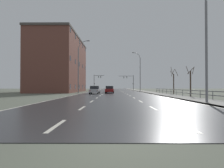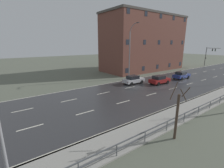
{
  "view_description": "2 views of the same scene",
  "coord_description": "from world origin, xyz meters",
  "px_view_note": "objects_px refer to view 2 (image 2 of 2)",
  "views": [
    {
      "loc": [
        -0.29,
        -4.58,
        1.43
      ],
      "look_at": [
        -0.65,
        51.0,
        2.24
      ],
      "focal_mm": 29.25,
      "sensor_mm": 36.0,
      "label": 1
    },
    {
      "loc": [
        16.88,
        11.2,
        7.27
      ],
      "look_at": [
        0.0,
        23.5,
        1.93
      ],
      "focal_mm": 25.42,
      "sensor_mm": 36.0,
      "label": 2
    }
  ],
  "objects_px": {
    "street_lamp_left_bank": "(130,53)",
    "car_near_right": "(133,80)",
    "car_far_right": "(181,75)",
    "brick_building": "(144,43)",
    "car_distant": "(159,80)",
    "traffic_signal_left": "(209,53)"
  },
  "relations": [
    {
      "from": "street_lamp_left_bank",
      "to": "car_near_right",
      "type": "xyz_separation_m",
      "value": [
        3.52,
        -2.18,
        -4.66
      ]
    },
    {
      "from": "car_near_right",
      "to": "car_far_right",
      "type": "bearing_deg",
      "value": 76.48
    },
    {
      "from": "car_far_right",
      "to": "brick_building",
      "type": "xyz_separation_m",
      "value": [
        -13.58,
        2.71,
        6.64
      ]
    },
    {
      "from": "street_lamp_left_bank",
      "to": "car_near_right",
      "type": "bearing_deg",
      "value": -31.73
    },
    {
      "from": "car_near_right",
      "to": "brick_building",
      "type": "height_order",
      "value": "brick_building"
    },
    {
      "from": "car_distant",
      "to": "brick_building",
      "type": "xyz_separation_m",
      "value": [
        -13.61,
        10.07,
        6.64
      ]
    },
    {
      "from": "traffic_signal_left",
      "to": "car_far_right",
      "type": "xyz_separation_m",
      "value": [
        5.85,
        -25.36,
        -3.33
      ]
    },
    {
      "from": "car_distant",
      "to": "car_near_right",
      "type": "height_order",
      "value": "same"
    },
    {
      "from": "car_near_right",
      "to": "brick_building",
      "type": "xyz_separation_m",
      "value": [
        -10.73,
        13.91,
        6.64
      ]
    },
    {
      "from": "traffic_signal_left",
      "to": "brick_building",
      "type": "bearing_deg",
      "value": -108.84
    },
    {
      "from": "car_near_right",
      "to": "brick_building",
      "type": "relative_size",
      "value": 0.17
    },
    {
      "from": "street_lamp_left_bank",
      "to": "car_far_right",
      "type": "distance_m",
      "value": 11.99
    },
    {
      "from": "car_far_right",
      "to": "car_near_right",
      "type": "relative_size",
      "value": 1.0
    },
    {
      "from": "car_far_right",
      "to": "brick_building",
      "type": "bearing_deg",
      "value": 168.11
    },
    {
      "from": "car_near_right",
      "to": "brick_building",
      "type": "bearing_deg",
      "value": 128.42
    },
    {
      "from": "car_far_right",
      "to": "car_near_right",
      "type": "bearing_deg",
      "value": -104.9
    },
    {
      "from": "car_distant",
      "to": "car_near_right",
      "type": "xyz_separation_m",
      "value": [
        -2.88,
        -3.84,
        0.0
      ]
    },
    {
      "from": "car_far_right",
      "to": "car_distant",
      "type": "bearing_deg",
      "value": -90.4
    },
    {
      "from": "brick_building",
      "to": "car_distant",
      "type": "bearing_deg",
      "value": -36.49
    },
    {
      "from": "street_lamp_left_bank",
      "to": "car_distant",
      "type": "xyz_separation_m",
      "value": [
        6.4,
        1.66,
        -4.66
      ]
    },
    {
      "from": "traffic_signal_left",
      "to": "car_distant",
      "type": "distance_m",
      "value": 33.41
    },
    {
      "from": "traffic_signal_left",
      "to": "brick_building",
      "type": "height_order",
      "value": "brick_building"
    }
  ]
}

